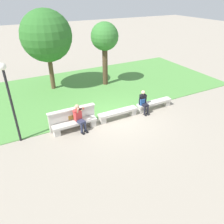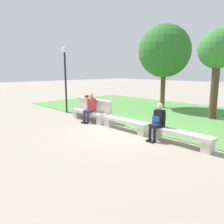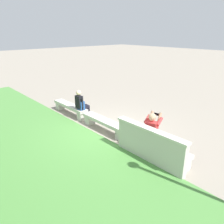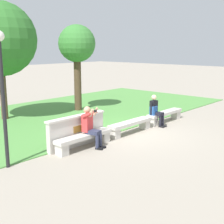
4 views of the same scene
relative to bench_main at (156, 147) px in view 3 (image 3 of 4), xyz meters
name	(u,v)px [view 3 (image 3 of 4)]	position (x,y,z in m)	size (l,w,h in m)	color
ground_plane	(105,131)	(2.35, 0.00, -0.31)	(80.00, 80.00, 0.00)	gray
bench_main	(156,147)	(0.00, 0.00, 0.00)	(2.16, 0.40, 0.45)	beige
bench_near	(104,123)	(2.35, 0.00, 0.00)	(2.16, 0.40, 0.45)	beige
bench_mid	(70,108)	(4.71, 0.00, 0.00)	(2.16, 0.40, 0.45)	beige
backrest_wall_with_plaque	(149,145)	(0.00, 0.34, 0.21)	(2.34, 0.24, 1.01)	beige
person_photographer	(153,131)	(0.22, -0.08, 0.43)	(0.53, 0.77, 1.32)	black
person_distant	(81,104)	(3.91, -0.07, 0.37)	(0.48, 0.67, 1.26)	black
backpack	(81,105)	(3.84, -0.01, 0.32)	(0.28, 0.24, 0.43)	#234C8C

